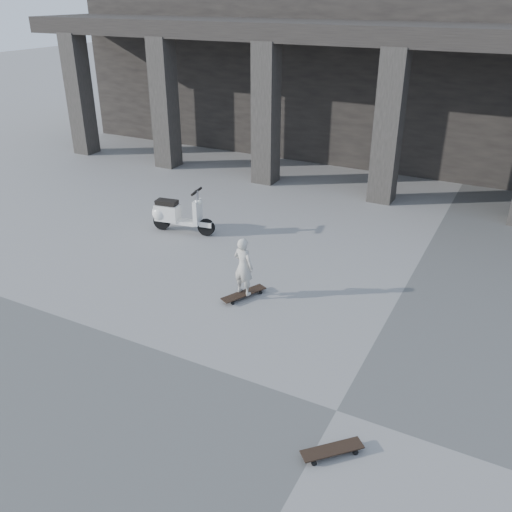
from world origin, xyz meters
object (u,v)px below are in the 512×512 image
at_px(longboard, 244,294).
at_px(scooter, 173,214).
at_px(child, 243,266).
at_px(skateboard_spare, 332,450).

height_order(longboard, scooter, scooter).
bearing_deg(scooter, longboard, -42.51).
distance_m(longboard, child, 0.58).
height_order(skateboard_spare, scooter, scooter).
distance_m(skateboard_spare, child, 4.08).
xyz_separation_m(longboard, skateboard_spare, (2.83, -2.88, 0.00)).
xyz_separation_m(longboard, scooter, (-3.01, 1.99, 0.36)).
xyz_separation_m(child, scooter, (-3.01, 1.99, -0.22)).
distance_m(longboard, scooter, 3.63).
height_order(skateboard_spare, child, child).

